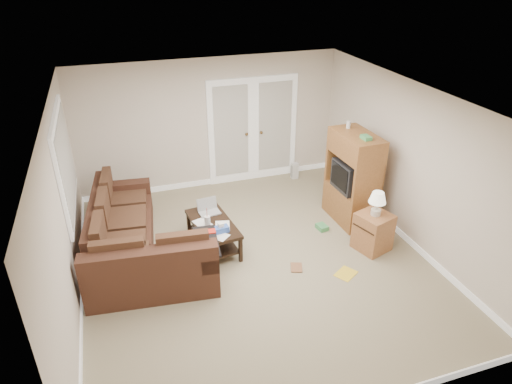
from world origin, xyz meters
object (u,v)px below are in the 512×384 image
object	(u,v)px
sectional_sofa	(134,244)
tv_armoire	(353,178)
coffee_table	(213,233)
side_cabinet	(373,229)

from	to	relation	value
sectional_sofa	tv_armoire	distance (m)	3.68
sectional_sofa	tv_armoire	size ratio (longest dim) A/B	1.69
sectional_sofa	coffee_table	xyz separation A→B (m)	(1.20, 0.03, -0.07)
sectional_sofa	coffee_table	distance (m)	1.20
tv_armoire	side_cabinet	world-z (taller)	tv_armoire
coffee_table	side_cabinet	xyz separation A→B (m)	(2.35, -0.82, 0.11)
tv_armoire	coffee_table	bearing A→B (deg)	-179.44
sectional_sofa	tv_armoire	bearing A→B (deg)	8.46
sectional_sofa	tv_armoire	world-z (taller)	tv_armoire
sectional_sofa	side_cabinet	xyz separation A→B (m)	(3.55, -0.79, 0.03)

